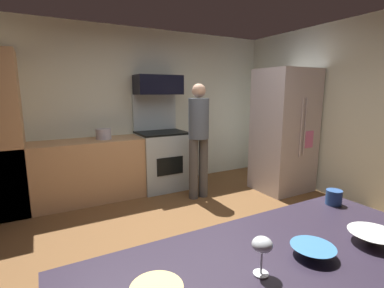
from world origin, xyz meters
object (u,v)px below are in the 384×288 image
object	(u,v)px
mixing_bowl_prep	(313,251)
stock_pot	(104,134)
wine_glass_near	(262,246)
person_cook	(199,135)
refrigerator	(284,131)
oven_range	(162,157)
mixing_bowl_large	(373,238)
microwave	(158,85)
mug_coffee	(334,197)

from	to	relation	value
mixing_bowl_prep	stock_pot	bearing A→B (deg)	92.45
mixing_bowl_prep	wine_glass_near	size ratio (longest dim) A/B	1.20
person_cook	stock_pot	world-z (taller)	person_cook
wine_glass_near	stock_pot	size ratio (longest dim) A/B	0.70
mixing_bowl_prep	wine_glass_near	distance (m)	0.30
refrigerator	mixing_bowl_prep	bearing A→B (deg)	-134.68
oven_range	person_cook	size ratio (longest dim) A/B	0.91
refrigerator	wine_glass_near	bearing A→B (deg)	-137.88
wine_glass_near	mixing_bowl_large	bearing A→B (deg)	-7.35
microwave	wine_glass_near	bearing A→B (deg)	-106.23
oven_range	mixing_bowl_large	bearing A→B (deg)	-96.91
mixing_bowl_large	mug_coffee	distance (m)	0.46
oven_range	mug_coffee	distance (m)	3.23
oven_range	microwave	distance (m)	1.19
refrigerator	person_cook	bearing A→B (deg)	166.61
wine_glass_near	refrigerator	bearing A→B (deg)	42.12
oven_range	wine_glass_near	xyz separation A→B (m)	(-1.04, -3.50, 0.50)
oven_range	microwave	size ratio (longest dim) A/B	2.09
microwave	refrigerator	world-z (taller)	refrigerator
microwave	refrigerator	xyz separation A→B (m)	(1.70, -1.10, -0.73)
mixing_bowl_prep	stock_pot	xyz separation A→B (m)	(-0.15, 3.52, 0.05)
oven_range	stock_pot	bearing A→B (deg)	179.69
mixing_bowl_prep	person_cook	bearing A→B (deg)	69.19
mixing_bowl_large	mixing_bowl_prep	world-z (taller)	mixing_bowl_large
microwave	person_cook	world-z (taller)	microwave
mug_coffee	stock_pot	size ratio (longest dim) A/B	0.43
person_cook	mixing_bowl_prep	bearing A→B (deg)	-110.81
wine_glass_near	person_cook	bearing A→B (deg)	64.32
mixing_bowl_prep	mug_coffee	world-z (taller)	mug_coffee
refrigerator	mug_coffee	size ratio (longest dim) A/B	20.40
stock_pot	microwave	bearing A→B (deg)	5.00
microwave	mixing_bowl_large	world-z (taller)	microwave
microwave	mixing_bowl_large	distance (m)	3.77
microwave	stock_pot	bearing A→B (deg)	-175.00
microwave	mixing_bowl_large	bearing A→B (deg)	-96.75
mixing_bowl_large	refrigerator	bearing A→B (deg)	50.16
microwave	mug_coffee	bearing A→B (deg)	-93.00
oven_range	refrigerator	xyz separation A→B (m)	(1.70, -1.02, 0.45)
refrigerator	mixing_bowl_large	bearing A→B (deg)	-129.84
microwave	mixing_bowl_prep	world-z (taller)	microwave
person_cook	mixing_bowl_large	distance (m)	2.99
microwave	oven_range	bearing A→B (deg)	-90.00
microwave	stock_pot	size ratio (longest dim) A/B	3.33
person_cook	microwave	bearing A→B (deg)	112.03
wine_glass_near	mug_coffee	size ratio (longest dim) A/B	1.64
mixing_bowl_prep	wine_glass_near	world-z (taller)	wine_glass_near
mixing_bowl_prep	wine_glass_near	bearing A→B (deg)	177.61
mug_coffee	oven_range	bearing A→B (deg)	86.92
person_cook	mixing_bowl_large	xyz separation A→B (m)	(-0.75, -2.90, -0.03)
oven_range	stock_pot	size ratio (longest dim) A/B	6.96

